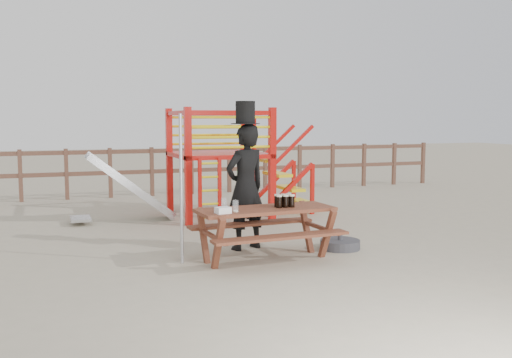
# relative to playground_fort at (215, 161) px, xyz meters

# --- Properties ---
(ground) EXTENTS (60.00, 60.00, 0.00)m
(ground) POSITION_rel_playground_fort_xyz_m (-0.12, -3.58, -1.07)
(ground) COLOR tan
(ground) RESTS_ON ground
(back_fence) EXTENTS (15.09, 0.09, 1.20)m
(back_fence) POSITION_rel_playground_fort_xyz_m (-0.12, 3.42, -0.34)
(back_fence) COLOR brown
(back_fence) RESTS_ON ground
(playground_fort) EXTENTS (4.71, 1.84, 2.10)m
(playground_fort) POSITION_rel_playground_fort_xyz_m (0.00, 0.00, 0.00)
(playground_fort) COLOR red
(playground_fort) RESTS_ON ground
(picnic_table) EXTENTS (1.88, 1.34, 0.71)m
(picnic_table) POSITION_rel_playground_fort_xyz_m (-0.35, -3.58, -0.63)
(picnic_table) COLOR brown
(picnic_table) RESTS_ON ground
(man_with_hat) EXTENTS (0.77, 0.62, 2.14)m
(man_with_hat) POSITION_rel_playground_fort_xyz_m (-0.39, -2.87, -0.11)
(man_with_hat) COLOR black
(man_with_hat) RESTS_ON ground
(metal_pole) EXTENTS (0.04, 0.04, 1.95)m
(metal_pole) POSITION_rel_playground_fort_xyz_m (-1.44, -3.37, -0.10)
(metal_pole) COLOR #B2B2B7
(metal_pole) RESTS_ON ground
(parasol_base) EXTENTS (0.58, 0.58, 0.24)m
(parasol_base) POSITION_rel_playground_fort_xyz_m (0.91, -3.35, -1.00)
(parasol_base) COLOR #35353A
(parasol_base) RESTS_ON ground
(paper_bag) EXTENTS (0.20, 0.17, 0.08)m
(paper_bag) POSITION_rel_playground_fort_xyz_m (-1.02, -3.81, -0.33)
(paper_bag) COLOR white
(paper_bag) RESTS_ON picnic_table
(stout_pints) EXTENTS (0.26, 0.18, 0.17)m
(stout_pints) POSITION_rel_playground_fort_xyz_m (-0.09, -3.60, -0.28)
(stout_pints) COLOR black
(stout_pints) RESTS_ON picnic_table
(empty_glasses) EXTENTS (0.15, 0.32, 0.15)m
(empty_glasses) POSITION_rel_playground_fort_xyz_m (-0.87, -3.62, -0.30)
(empty_glasses) COLOR silver
(empty_glasses) RESTS_ON picnic_table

